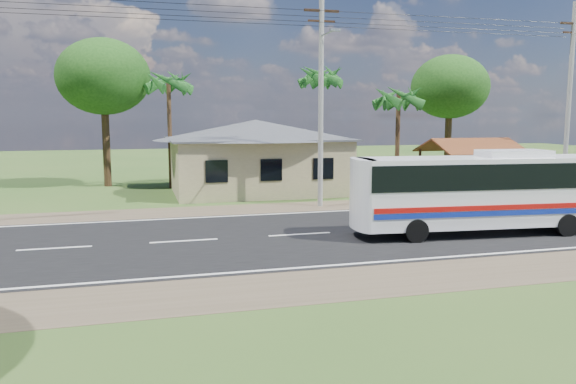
# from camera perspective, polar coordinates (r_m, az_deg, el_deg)

# --- Properties ---
(ground) EXTENTS (120.00, 120.00, 0.00)m
(ground) POSITION_cam_1_polar(r_m,az_deg,el_deg) (22.14, 1.19, -4.37)
(ground) COLOR #2A4B1A
(ground) RESTS_ON ground
(road) EXTENTS (120.00, 16.00, 0.03)m
(road) POSITION_cam_1_polar(r_m,az_deg,el_deg) (22.14, 1.19, -4.35)
(road) COLOR black
(road) RESTS_ON ground
(house) EXTENTS (12.40, 10.00, 5.00)m
(house) POSITION_cam_1_polar(r_m,az_deg,el_deg) (34.56, -3.26, 4.43)
(house) COLOR tan
(house) RESTS_ON ground
(waiting_shed) EXTENTS (5.20, 4.48, 3.35)m
(waiting_shed) POSITION_cam_1_polar(r_m,az_deg,el_deg) (34.99, 18.02, 4.24)
(waiting_shed) COLOR #331C12
(waiting_shed) RESTS_ON ground
(concrete_barrier) EXTENTS (7.00, 0.30, 0.90)m
(concrete_barrier) POSITION_cam_1_polar(r_m,az_deg,el_deg) (32.25, 19.16, -0.15)
(concrete_barrier) COLOR #9E9E99
(concrete_barrier) RESTS_ON ground
(utility_poles) EXTENTS (32.80, 2.22, 11.00)m
(utility_poles) POSITION_cam_1_polar(r_m,az_deg,el_deg) (28.65, 2.74, 9.99)
(utility_poles) COLOR #9E9E99
(utility_poles) RESTS_ON ground
(palm_near) EXTENTS (2.80, 2.80, 6.70)m
(palm_near) POSITION_cam_1_polar(r_m,az_deg,el_deg) (35.40, 11.17, 9.34)
(palm_near) COLOR #47301E
(palm_near) RESTS_ON ground
(palm_mid) EXTENTS (2.80, 2.80, 8.20)m
(palm_mid) POSITION_cam_1_polar(r_m,az_deg,el_deg) (38.31, 3.38, 11.51)
(palm_mid) COLOR #47301E
(palm_mid) RESTS_ON ground
(palm_far) EXTENTS (2.80, 2.80, 7.70)m
(palm_far) POSITION_cam_1_polar(r_m,az_deg,el_deg) (36.89, -12.06, 10.75)
(palm_far) COLOR #47301E
(palm_far) RESTS_ON ground
(tree_behind_house) EXTENTS (6.00, 6.00, 9.61)m
(tree_behind_house) POSITION_cam_1_polar(r_m,az_deg,el_deg) (38.90, -18.24, 11.02)
(tree_behind_house) COLOR #47301E
(tree_behind_house) RESTS_ON ground
(tree_behind_shed) EXTENTS (5.60, 5.60, 9.02)m
(tree_behind_shed) POSITION_cam_1_polar(r_m,az_deg,el_deg) (42.94, 16.13, 10.19)
(tree_behind_shed) COLOR #47301E
(tree_behind_shed) RESTS_ON ground
(coach_bus) EXTENTS (10.82, 3.16, 3.31)m
(coach_bus) POSITION_cam_1_polar(r_m,az_deg,el_deg) (23.50, 19.99, 0.55)
(coach_bus) COLOR silver
(coach_bus) RESTS_ON ground
(motorcycle) EXTENTS (2.00, 0.90, 1.02)m
(motorcycle) POSITION_cam_1_polar(r_m,az_deg,el_deg) (31.19, 15.49, -0.15)
(motorcycle) COLOR black
(motorcycle) RESTS_ON ground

